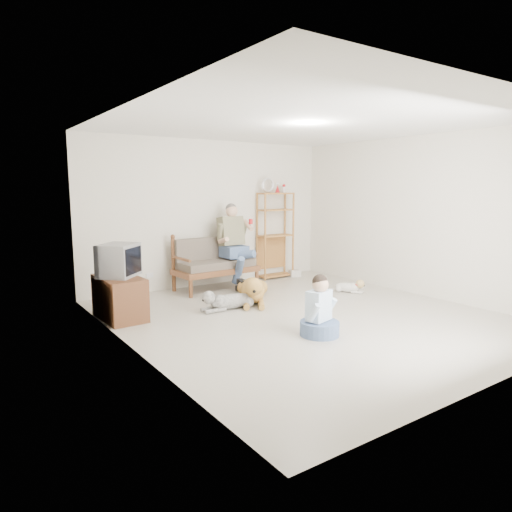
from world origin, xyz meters
TOP-DOWN VIEW (x-y plane):
  - floor at (0.00, 0.00)m, footprint 5.50×5.50m
  - ceiling at (0.00, 0.00)m, footprint 5.50×5.50m
  - wall_back at (0.00, 2.75)m, footprint 5.00×0.00m
  - wall_front at (0.00, -2.75)m, footprint 5.00×0.00m
  - wall_left at (-2.50, 0.00)m, footprint 0.00×5.50m
  - wall_right at (2.50, 0.00)m, footprint 0.00×5.50m
  - loveseat at (-0.16, 2.36)m, footprint 1.53×0.78m
  - man at (0.18, 2.12)m, footprint 0.59×0.84m
  - etagere at (1.37, 2.55)m, footprint 0.77×0.34m
  - book_stack at (1.77, 2.39)m, footprint 0.25×0.20m
  - tv_stand at (-2.23, 1.39)m, footprint 0.54×0.92m
  - crt_tv at (-2.20, 1.43)m, footprint 0.70×0.70m
  - wall_outlet at (-1.25, 2.73)m, footprint 0.12×0.02m
  - golden_retriever at (-0.12, 1.16)m, footprint 0.94×1.39m
  - shaggy_dog at (-0.72, 0.97)m, footprint 1.10×0.27m
  - terrier at (1.65, 0.70)m, footprint 0.39×0.58m
  - child at (-0.41, -0.74)m, footprint 0.49×0.49m

SIDE VIEW (x-z plane):
  - floor at x=0.00m, z-range 0.00..0.00m
  - book_stack at x=1.77m, z-range 0.00..0.14m
  - terrier at x=1.65m, z-range -0.02..0.22m
  - shaggy_dog at x=-0.72m, z-range -0.03..0.29m
  - golden_retriever at x=-0.12m, z-range -0.04..0.43m
  - child at x=-0.41m, z-range -0.11..0.67m
  - wall_outlet at x=-1.25m, z-range 0.26..0.34m
  - tv_stand at x=-2.23m, z-range 0.00..0.60m
  - loveseat at x=-0.16m, z-range 0.01..0.96m
  - man at x=0.18m, z-range 0.03..1.39m
  - crt_tv at x=-2.20m, z-range 0.60..1.06m
  - etagere at x=1.37m, z-range -0.12..1.90m
  - wall_left at x=-2.50m, z-range -1.40..4.10m
  - wall_right at x=2.50m, z-range -1.40..4.10m
  - wall_back at x=0.00m, z-range -1.15..3.85m
  - wall_front at x=0.00m, z-range -1.15..3.85m
  - ceiling at x=0.00m, z-range 2.70..2.70m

